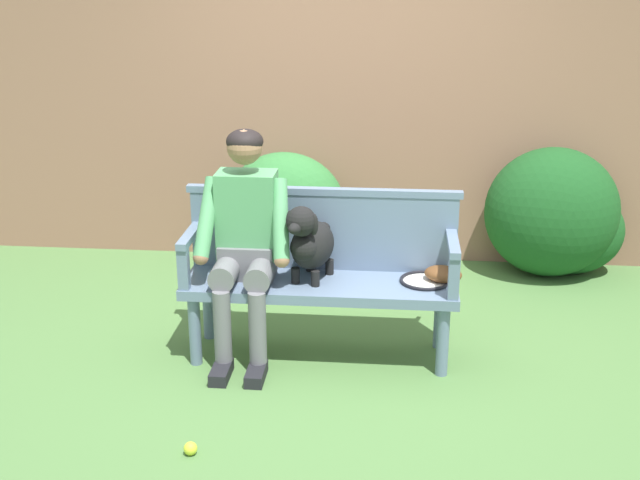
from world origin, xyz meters
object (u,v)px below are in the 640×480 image
object	(u,v)px
baseball_glove	(443,274)
garden_bench	(320,291)
dog_on_bench	(310,242)
person_seated	(245,235)
tennis_racket	(426,279)
tennis_ball	(190,448)

from	to	relation	value
baseball_glove	garden_bench	bearing A→B (deg)	-156.24
dog_on_bench	baseball_glove	xyz separation A→B (m)	(0.77, 0.06, -0.19)
garden_bench	person_seated	size ratio (longest dim) A/B	1.17
dog_on_bench	garden_bench	bearing A→B (deg)	3.98
garden_bench	tennis_racket	xyz separation A→B (m)	(0.61, 0.06, 0.08)
dog_on_bench	baseball_glove	bearing A→B (deg)	4.63
baseball_glove	tennis_racket	bearing A→B (deg)	-163.10
tennis_racket	baseball_glove	xyz separation A→B (m)	(0.10, -0.00, 0.04)
tennis_racket	dog_on_bench	bearing A→B (deg)	-174.38
person_seated	tennis_ball	xyz separation A→B (m)	(-0.09, -1.08, -0.71)
tennis_racket	tennis_ball	xyz separation A→B (m)	(-1.13, -1.16, -0.45)
baseball_glove	tennis_ball	xyz separation A→B (m)	(-1.23, -1.15, -0.49)
person_seated	tennis_racket	bearing A→B (deg)	3.95
garden_bench	tennis_ball	bearing A→B (deg)	-115.39
person_seated	tennis_racket	world-z (taller)	person_seated
person_seated	baseball_glove	distance (m)	1.16
person_seated	baseball_glove	world-z (taller)	person_seated
baseball_glove	person_seated	bearing A→B (deg)	-157.50
garden_bench	tennis_racket	size ratio (longest dim) A/B	2.72
tennis_racket	tennis_ball	bearing A→B (deg)	-134.36
tennis_racket	garden_bench	bearing A→B (deg)	-174.22
dog_on_bench	person_seated	bearing A→B (deg)	-179.08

